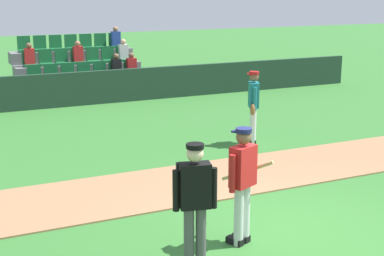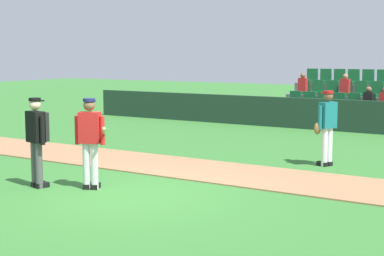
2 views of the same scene
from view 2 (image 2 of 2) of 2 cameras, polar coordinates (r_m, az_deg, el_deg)
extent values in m
plane|color=#33702D|center=(11.00, -6.24, -6.44)|extent=(80.00, 80.00, 0.00)
cube|color=#9E704C|center=(13.14, 1.02, -4.10)|extent=(28.00, 2.17, 0.03)
cube|color=#1E3828|center=(20.55, 13.11, 1.26)|extent=(20.00, 0.16, 1.08)
cube|color=slate|center=(22.36, 14.66, 0.67)|extent=(4.45, 2.95, 0.30)
cube|color=slate|center=(21.52, 14.01, 1.38)|extent=(4.35, 0.85, 0.40)
cube|color=#196033|center=(21.97, 9.86, 2.26)|extent=(0.44, 0.40, 0.08)
cube|color=#196033|center=(22.16, 10.09, 2.94)|extent=(0.44, 0.08, 0.50)
cube|color=#196033|center=(21.77, 11.19, 2.18)|extent=(0.44, 0.40, 0.08)
cube|color=#196033|center=(21.95, 11.42, 2.87)|extent=(0.44, 0.08, 0.50)
cube|color=#196033|center=(21.58, 12.56, 2.11)|extent=(0.44, 0.40, 0.08)
cube|color=#196033|center=(21.77, 12.77, 2.80)|extent=(0.44, 0.08, 0.50)
cube|color=#196033|center=(21.40, 13.94, 2.03)|extent=(0.44, 0.40, 0.08)
cube|color=#196033|center=(21.59, 14.15, 2.73)|extent=(0.44, 0.08, 0.50)
cube|color=#196033|center=(21.24, 15.35, 1.94)|extent=(0.44, 0.40, 0.08)
cube|color=#196033|center=(21.43, 15.55, 2.65)|extent=(0.44, 0.08, 0.50)
cube|color=#196033|center=(21.08, 16.78, 1.86)|extent=(0.44, 0.40, 0.08)
cube|color=#196033|center=(21.27, 16.96, 2.57)|extent=(0.44, 0.08, 0.50)
cube|color=black|center=(21.11, 16.85, 2.68)|extent=(0.32, 0.22, 0.52)
sphere|color=brown|center=(21.09, 16.88, 3.63)|extent=(0.20, 0.20, 0.20)
cube|color=#196033|center=(20.94, 18.23, 1.77)|extent=(0.44, 0.40, 0.08)
cube|color=slate|center=(22.29, 14.73, 2.58)|extent=(4.35, 0.85, 0.40)
cube|color=#196033|center=(22.73, 10.70, 3.41)|extent=(0.44, 0.40, 0.08)
cube|color=#196033|center=(22.92, 10.91, 4.06)|extent=(0.44, 0.08, 0.50)
cube|color=red|center=(22.76, 10.76, 4.17)|extent=(0.32, 0.22, 0.52)
sphere|color=brown|center=(22.74, 10.78, 5.05)|extent=(0.20, 0.20, 0.20)
cube|color=#196033|center=(22.53, 12.00, 3.35)|extent=(0.44, 0.40, 0.08)
cube|color=#196033|center=(22.72, 12.21, 4.00)|extent=(0.44, 0.08, 0.50)
cube|color=#196033|center=(22.35, 13.32, 3.28)|extent=(0.44, 0.40, 0.08)
cube|color=#196033|center=(22.54, 13.52, 3.94)|extent=(0.44, 0.08, 0.50)
cube|color=#196033|center=(22.18, 14.67, 3.21)|extent=(0.44, 0.40, 0.08)
cube|color=#196033|center=(22.37, 14.86, 3.88)|extent=(0.44, 0.08, 0.50)
cube|color=red|center=(22.21, 14.73, 3.99)|extent=(0.32, 0.22, 0.52)
sphere|color=#9E7051|center=(22.19, 14.76, 4.89)|extent=(0.20, 0.20, 0.20)
cube|color=#196033|center=(22.02, 16.03, 3.14)|extent=(0.44, 0.40, 0.08)
cube|color=#196033|center=(22.21, 16.21, 3.81)|extent=(0.44, 0.08, 0.50)
cube|color=#196033|center=(21.87, 17.42, 3.07)|extent=(0.44, 0.40, 0.08)
cube|color=#196033|center=(22.07, 17.59, 3.74)|extent=(0.44, 0.08, 0.50)
cube|color=slate|center=(23.07, 15.40, 3.70)|extent=(4.35, 0.85, 0.40)
cube|color=#196033|center=(23.50, 11.48, 4.49)|extent=(0.44, 0.40, 0.08)
cube|color=#196033|center=(23.70, 11.69, 5.11)|extent=(0.44, 0.08, 0.50)
cube|color=#196033|center=(23.31, 12.75, 4.43)|extent=(0.44, 0.40, 0.08)
cube|color=#196033|center=(23.51, 12.95, 5.06)|extent=(0.44, 0.08, 0.50)
cube|color=#196033|center=(23.13, 14.04, 4.38)|extent=(0.44, 0.40, 0.08)
cube|color=#196033|center=(23.33, 14.23, 5.01)|extent=(0.44, 0.08, 0.50)
cube|color=#196033|center=(22.97, 15.34, 4.32)|extent=(0.44, 0.40, 0.08)
cube|color=#196033|center=(23.17, 15.52, 4.95)|extent=(0.44, 0.08, 0.50)
cube|color=#196033|center=(22.81, 16.67, 4.25)|extent=(0.44, 0.40, 0.08)
cube|color=#196033|center=(23.01, 16.84, 4.89)|extent=(0.44, 0.08, 0.50)
cube|color=#196033|center=(22.67, 18.01, 4.19)|extent=(0.44, 0.40, 0.08)
cube|color=#196033|center=(22.87, 18.17, 4.83)|extent=(0.44, 0.08, 0.50)
cylinder|color=silver|center=(11.43, -10.27, -3.69)|extent=(0.14, 0.14, 0.90)
cylinder|color=silver|center=(11.38, -9.50, -3.72)|extent=(0.14, 0.14, 0.90)
cube|color=black|center=(11.57, -10.13, -5.58)|extent=(0.22, 0.29, 0.10)
cube|color=black|center=(11.52, -9.37, -5.62)|extent=(0.22, 0.29, 0.10)
cube|color=red|center=(11.29, -9.97, 0.04)|extent=(0.45, 0.36, 0.60)
cylinder|color=red|center=(11.38, -11.16, -0.19)|extent=(0.09, 0.09, 0.55)
cylinder|color=red|center=(11.22, -8.75, -0.24)|extent=(0.09, 0.09, 0.55)
sphere|color=brown|center=(11.25, -10.02, 2.21)|extent=(0.22, 0.22, 0.22)
cylinder|color=#191E4C|center=(11.24, -10.03, 2.72)|extent=(0.23, 0.23, 0.06)
cube|color=#191E4C|center=(11.34, -9.86, 2.61)|extent=(0.21, 0.18, 0.02)
cylinder|color=tan|center=(11.33, -8.59, -0.68)|extent=(0.57, 0.64, 0.41)
cylinder|color=#4C4C4C|center=(11.84, -15.11, -3.45)|extent=(0.14, 0.14, 0.90)
cylinder|color=#4C4C4C|center=(11.70, -14.72, -3.56)|extent=(0.14, 0.14, 0.90)
cube|color=black|center=(11.95, -14.79, -5.31)|extent=(0.18, 0.28, 0.10)
cube|color=black|center=(11.81, -14.41, -5.44)|extent=(0.18, 0.28, 0.10)
cube|color=black|center=(11.66, -15.03, 0.12)|extent=(0.44, 0.31, 0.60)
cylinder|color=black|center=(11.88, -15.62, -0.02)|extent=(0.09, 0.09, 0.55)
cylinder|color=black|center=(11.45, -14.41, -0.24)|extent=(0.09, 0.09, 0.55)
sphere|color=beige|center=(11.62, -15.10, 2.22)|extent=(0.22, 0.22, 0.22)
cylinder|color=black|center=(11.61, -15.12, 2.72)|extent=(0.23, 0.23, 0.06)
cube|color=black|center=(11.66, -14.68, 2.60)|extent=(0.20, 0.16, 0.02)
cube|color=black|center=(11.72, -14.48, 0.17)|extent=(0.45, 0.18, 0.56)
cylinder|color=white|center=(13.89, 12.81, -1.85)|extent=(0.14, 0.14, 0.90)
cylinder|color=white|center=(14.00, 13.27, -1.79)|extent=(0.14, 0.14, 0.90)
cube|color=black|center=(13.99, 12.59, -3.43)|extent=(0.29, 0.22, 0.10)
cube|color=black|center=(14.11, 13.04, -3.36)|extent=(0.29, 0.22, 0.10)
cube|color=#197075|center=(13.85, 13.13, 1.25)|extent=(0.37, 0.46, 0.60)
cylinder|color=#197075|center=(13.67, 12.40, 0.99)|extent=(0.09, 0.09, 0.55)
cylinder|color=#197075|center=(14.04, 13.82, 1.10)|extent=(0.09, 0.09, 0.55)
sphere|color=brown|center=(13.81, 13.18, 3.02)|extent=(0.22, 0.22, 0.22)
cylinder|color=#B21919|center=(13.81, 13.19, 3.44)|extent=(0.23, 0.23, 0.06)
cube|color=#B21919|center=(13.88, 12.88, 3.34)|extent=(0.18, 0.21, 0.02)
ellipsoid|color=brown|center=(13.72, 12.16, -0.04)|extent=(0.19, 0.23, 0.28)
camera|label=1|loc=(11.66, -50.65, 10.00)|focal=53.18mm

